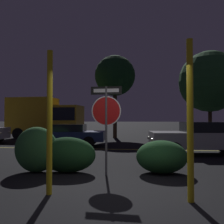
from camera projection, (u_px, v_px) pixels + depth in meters
The scene contains 13 objects.
ground_plane at pixel (123, 193), 5.08m from camera, with size 260.00×260.00×0.00m, color black.
road_center_stripe at pixel (135, 150), 12.26m from camera, with size 36.43×0.12×0.01m, color gold.
stop_sign at pixel (106, 112), 6.76m from camera, with size 0.85×0.06×2.40m.
yellow_pole_left at pixel (50, 122), 5.02m from camera, with size 0.11×0.11×2.90m, color yellow.
yellow_pole_right at pixel (190, 120), 4.57m from camera, with size 0.12×0.12×2.99m, color yellow.
hedge_bush_1 at pixel (36, 149), 7.08m from camera, with size 1.24×0.84×1.28m, color #2D6633.
hedge_bush_2 at pixel (67, 155), 7.06m from camera, with size 1.63×0.86×0.99m, color #19421E.
hedge_bush_3 at pixel (162, 157), 6.93m from camera, with size 1.41×1.10×0.91m, color #1E4C23.
passing_car_2 at pixel (69, 135), 13.87m from camera, with size 4.25×2.19×1.21m.
passing_car_3 at pixel (201, 138), 10.62m from camera, with size 4.43×2.22×1.38m.
delivery_truck at pixel (46, 117), 19.07m from camera, with size 5.64×2.55×3.12m.
tree_0 at pixel (115, 76), 20.18m from camera, with size 3.27×3.27×6.65m.
tree_1 at pixel (210, 82), 21.84m from camera, with size 5.34×5.34×7.46m.
Camera 1 is at (0.40, -5.11, 1.51)m, focal length 40.00 mm.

